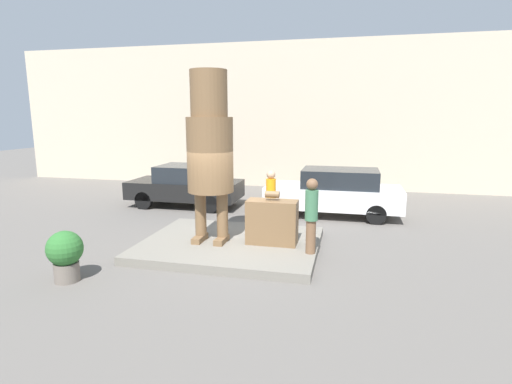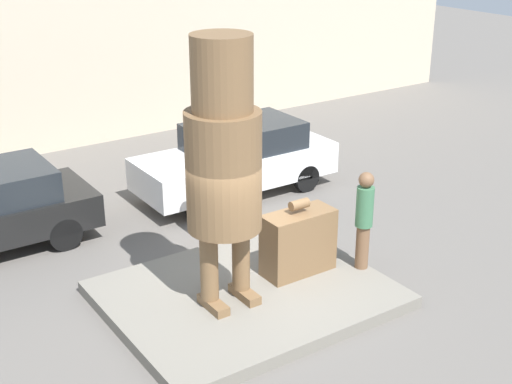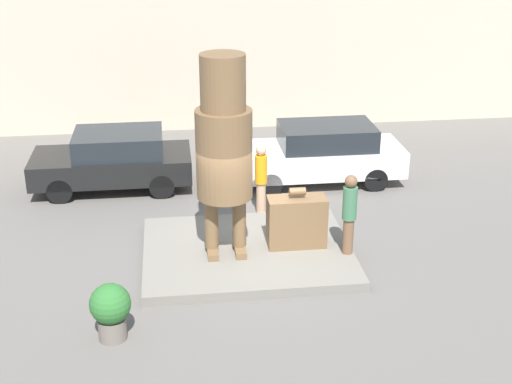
{
  "view_description": "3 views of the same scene",
  "coord_description": "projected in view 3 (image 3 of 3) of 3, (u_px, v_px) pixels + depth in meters",
  "views": [
    {
      "loc": [
        2.88,
        -9.39,
        3.36
      ],
      "look_at": [
        0.62,
        0.16,
        1.48
      ],
      "focal_mm": 28.0,
      "sensor_mm": 36.0,
      "label": 1
    },
    {
      "loc": [
        -5.59,
        -8.56,
        6.1
      ],
      "look_at": [
        0.06,
        -0.19,
        1.98
      ],
      "focal_mm": 50.0,
      "sensor_mm": 36.0,
      "label": 2
    },
    {
      "loc": [
        -1.51,
        -13.54,
        7.22
      ],
      "look_at": [
        0.18,
        -0.02,
        1.51
      ],
      "focal_mm": 50.0,
      "sensor_mm": 36.0,
      "label": 3
    }
  ],
  "objects": [
    {
      "name": "ground_plane",
      "position": [
        247.0,
        257.0,
        15.35
      ],
      "size": [
        60.0,
        60.0,
        0.0
      ],
      "primitive_type": "plane",
      "color": "#605B56"
    },
    {
      "name": "pedestal",
      "position": [
        247.0,
        252.0,
        15.31
      ],
      "size": [
        4.43,
        3.58,
        0.21
      ],
      "color": "slate",
      "rests_on": "ground_plane"
    },
    {
      "name": "building_backdrop",
      "position": [
        213.0,
        26.0,
        22.71
      ],
      "size": [
        28.0,
        0.6,
        6.67
      ],
      "color": "beige",
      "rests_on": "ground_plane"
    },
    {
      "name": "statue_figure",
      "position": [
        224.0,
        141.0,
        14.16
      ],
      "size": [
        1.14,
        1.14,
        4.22
      ],
      "color": "brown",
      "rests_on": "pedestal"
    },
    {
      "name": "giant_suitcase",
      "position": [
        297.0,
        221.0,
        15.2
      ],
      "size": [
        1.25,
        0.56,
        1.33
      ],
      "color": "brown",
      "rests_on": "pedestal"
    },
    {
      "name": "tourist",
      "position": [
        349.0,
        211.0,
        14.71
      ],
      "size": [
        0.3,
        0.3,
        1.76
      ],
      "color": "brown",
      "rests_on": "pedestal"
    },
    {
      "name": "parked_car_black",
      "position": [
        114.0,
        159.0,
        18.64
      ],
      "size": [
        4.12,
        1.86,
        1.54
      ],
      "rotation": [
        0.0,
        0.0,
        3.14
      ],
      "color": "black",
      "rests_on": "ground_plane"
    },
    {
      "name": "parked_car_white",
      "position": [
        320.0,
        153.0,
        19.02
      ],
      "size": [
        4.49,
        1.75,
        1.6
      ],
      "rotation": [
        0.0,
        0.0,
        3.14
      ],
      "color": "silver",
      "rests_on": "ground_plane"
    },
    {
      "name": "planter_pot",
      "position": [
        111.0,
        309.0,
        12.3
      ],
      "size": [
        0.72,
        0.72,
        1.06
      ],
      "color": "#70665B",
      "rests_on": "ground_plane"
    },
    {
      "name": "worker_hivis",
      "position": [
        261.0,
        176.0,
        17.12
      ],
      "size": [
        0.3,
        0.3,
        1.74
      ],
      "color": "tan",
      "rests_on": "ground_plane"
    }
  ]
}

